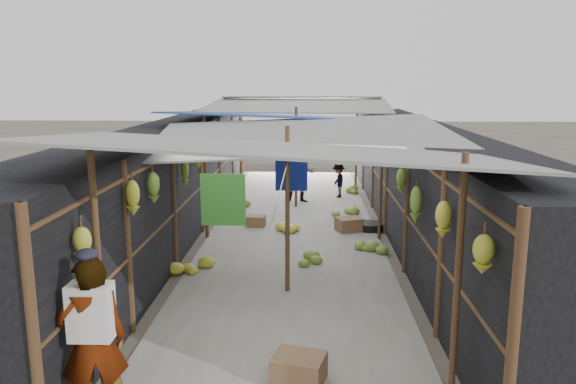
# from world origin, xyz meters

# --- Properties ---
(aisle_slab) EXTENTS (3.60, 16.00, 0.02)m
(aisle_slab) POSITION_xyz_m (0.00, 6.50, 0.01)
(aisle_slab) COLOR #9E998E
(aisle_slab) RESTS_ON ground
(stall_left) EXTENTS (1.40, 15.00, 2.30)m
(stall_left) POSITION_xyz_m (-2.70, 6.50, 1.15)
(stall_left) COLOR black
(stall_left) RESTS_ON ground
(stall_right) EXTENTS (1.40, 15.00, 2.30)m
(stall_right) POSITION_xyz_m (2.70, 6.50, 1.15)
(stall_right) COLOR black
(stall_right) RESTS_ON ground
(crate_near) EXTENTS (0.64, 0.57, 0.33)m
(crate_near) POSITION_xyz_m (0.23, 0.29, 0.16)
(crate_near) COLOR #8D6A47
(crate_near) RESTS_ON ground
(crate_mid) EXTENTS (0.64, 0.57, 0.31)m
(crate_mid) POSITION_xyz_m (1.21, 6.59, 0.16)
(crate_mid) COLOR #8D6A47
(crate_mid) RESTS_ON ground
(crate_back) EXTENTS (0.43, 0.36, 0.26)m
(crate_back) POSITION_xyz_m (-0.85, 6.92, 0.13)
(crate_back) COLOR #8D6A47
(crate_back) RESTS_ON ground
(black_basin) EXTENTS (0.59, 0.59, 0.18)m
(black_basin) POSITION_xyz_m (1.70, 6.70, 0.09)
(black_basin) COLOR black
(black_basin) RESTS_ON ground
(vendor_elderly) EXTENTS (0.72, 0.60, 1.69)m
(vendor_elderly) POSITION_xyz_m (-1.70, -0.50, 0.85)
(vendor_elderly) COLOR silver
(vendor_elderly) RESTS_ON ground
(shopper_blue) EXTENTS (0.84, 0.68, 1.63)m
(shopper_blue) POSITION_xyz_m (0.10, 9.49, 0.82)
(shopper_blue) COLOR #2251AA
(shopper_blue) RESTS_ON ground
(vendor_seated) EXTENTS (0.47, 0.68, 0.97)m
(vendor_seated) POSITION_xyz_m (1.16, 10.18, 0.48)
(vendor_seated) COLOR #4A4440
(vendor_seated) RESTS_ON ground
(market_canopy) EXTENTS (5.62, 15.20, 2.77)m
(market_canopy) POSITION_xyz_m (0.02, 6.84, 2.41)
(market_canopy) COLOR brown
(market_canopy) RESTS_ON ground
(hanging_bananas) EXTENTS (3.95, 14.06, 0.84)m
(hanging_bananas) POSITION_xyz_m (0.20, 6.18, 1.67)
(hanging_bananas) COLOR gold
(hanging_bananas) RESTS_ON ground
(floor_bananas) EXTENTS (3.88, 7.42, 0.28)m
(floor_bananas) POSITION_xyz_m (0.30, 6.77, 0.12)
(floor_bananas) COLOR gold
(floor_bananas) RESTS_ON ground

